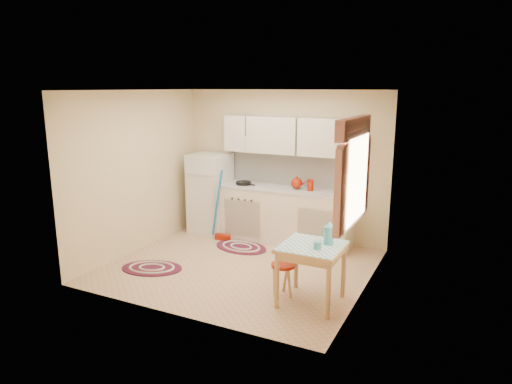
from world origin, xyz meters
TOP-DOWN VIEW (x-y plane):
  - room_shell at (0.16, 0.24)m, footprint 3.64×3.60m
  - fridge at (-1.26, 1.25)m, footprint 0.65×0.60m
  - broom at (-0.81, 0.90)m, footprint 0.28×0.13m
  - base_cabinets at (0.14, 1.30)m, footprint 2.25×0.60m
  - countertop at (0.14, 1.30)m, footprint 2.27×0.62m
  - frying_pan at (-0.58, 1.25)m, footprint 0.34×0.34m
  - red_kettle at (0.36, 1.30)m, footprint 0.24×0.22m
  - red_canister at (0.60, 1.30)m, footprint 0.11×0.11m
  - table at (1.30, -0.62)m, footprint 0.72×0.72m
  - stool at (0.93, -0.60)m, footprint 0.33×0.33m
  - coffee_pot at (1.47, -0.50)m, footprint 0.19×0.18m
  - mug at (1.40, -0.72)m, footprint 0.11×0.11m
  - rug_center at (-0.35, 0.70)m, footprint 0.98×0.73m
  - rug_left at (-1.09, -0.64)m, footprint 1.01×0.81m

SIDE VIEW (x-z plane):
  - rug_center at x=-0.35m, z-range 0.00..0.02m
  - rug_left at x=-1.09m, z-range 0.00..0.02m
  - stool at x=0.93m, z-range 0.00..0.42m
  - table at x=1.30m, z-range 0.00..0.72m
  - base_cabinets at x=0.14m, z-range 0.00..0.88m
  - broom at x=-0.81m, z-range 0.00..1.20m
  - fridge at x=-1.26m, z-range 0.00..1.40m
  - mug at x=1.40m, z-range 0.72..0.82m
  - coffee_pot at x=1.47m, z-range 0.72..1.02m
  - countertop at x=0.14m, z-range 0.88..0.92m
  - frying_pan at x=-0.58m, z-range 0.92..0.97m
  - red_canister at x=0.60m, z-range 0.92..1.08m
  - red_kettle at x=0.36m, z-range 0.92..1.12m
  - room_shell at x=0.16m, z-range 0.34..2.86m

